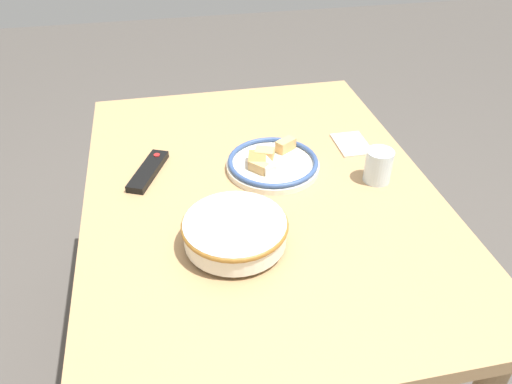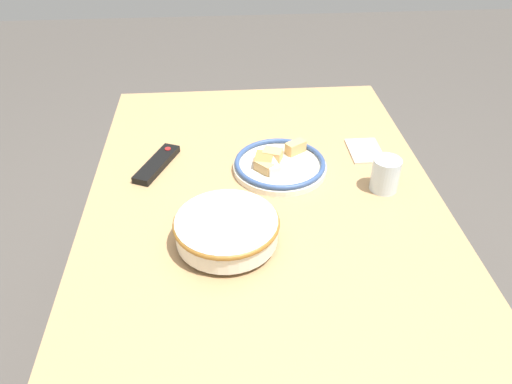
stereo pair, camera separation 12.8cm
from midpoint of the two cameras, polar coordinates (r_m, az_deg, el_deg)
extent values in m
plane|color=#4C4742|center=(1.89, 2.66, -18.18)|extent=(8.00, 8.00, 0.00)
cube|color=tan|center=(1.37, 3.49, -0.31)|extent=(1.26, 0.93, 0.04)
cylinder|color=tan|center=(2.10, 11.94, 1.15)|extent=(0.06, 0.06, 0.70)
cylinder|color=tan|center=(2.04, -10.07, 0.15)|extent=(0.06, 0.06, 0.70)
cylinder|color=silver|center=(1.18, -0.20, -5.70)|extent=(0.11, 0.11, 0.01)
cylinder|color=silver|center=(1.15, -0.20, -4.41)|extent=(0.24, 0.24, 0.06)
cylinder|color=#9E4C1E|center=(1.16, -0.20, -4.57)|extent=(0.21, 0.21, 0.05)
torus|color=#936023|center=(1.14, -0.21, -3.64)|extent=(0.25, 0.25, 0.01)
cylinder|color=silver|center=(1.43, 5.31, 2.74)|extent=(0.27, 0.27, 0.02)
torus|color=#334C7F|center=(1.42, 5.35, 3.28)|extent=(0.26, 0.26, 0.01)
cube|color=#B2753D|center=(1.41, 3.53, 3.55)|extent=(0.07, 0.06, 0.03)
cube|color=silver|center=(1.38, 4.44, 2.80)|extent=(0.07, 0.05, 0.03)
cube|color=tan|center=(1.38, 3.58, 2.77)|extent=(0.06, 0.06, 0.03)
cube|color=tan|center=(1.43, 4.46, 4.19)|extent=(0.06, 0.07, 0.03)
cube|color=tan|center=(1.47, 7.04, 5.02)|extent=(0.06, 0.07, 0.03)
cube|color=black|center=(1.45, -8.79, 3.10)|extent=(0.20, 0.13, 0.02)
cylinder|color=red|center=(1.49, -7.65, 4.84)|extent=(0.02, 0.02, 0.00)
cylinder|color=silver|center=(1.38, 17.16, 1.82)|extent=(0.07, 0.07, 0.09)
cube|color=beige|center=(1.56, 14.68, 4.53)|extent=(0.14, 0.10, 0.01)
camera|label=1|loc=(0.06, -87.14, 2.10)|focal=35.00mm
camera|label=2|loc=(0.06, 92.86, -2.10)|focal=35.00mm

